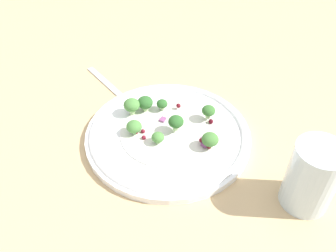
{
  "coord_description": "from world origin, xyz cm",
  "views": [
    {
      "loc": [
        -11.44,
        -41.78,
        43.02
      ],
      "look_at": [
        -2.26,
        1.47,
        2.7
      ],
      "focal_mm": 37.69,
      "sensor_mm": 36.0,
      "label": 1
    }
  ],
  "objects_px": {
    "broccoli_floret_0": "(134,127)",
    "water_glass": "(312,177)",
    "broccoli_floret_2": "(132,105)",
    "broccoli_floret_1": "(145,103)",
    "fork": "(115,90)",
    "plate": "(168,134)"
  },
  "relations": [
    {
      "from": "broccoli_floret_0",
      "to": "water_glass",
      "type": "height_order",
      "value": "water_glass"
    },
    {
      "from": "broccoli_floret_0",
      "to": "broccoli_floret_2",
      "type": "relative_size",
      "value": 0.9
    },
    {
      "from": "broccoli_floret_0",
      "to": "broccoli_floret_2",
      "type": "distance_m",
      "value": 0.05
    },
    {
      "from": "broccoli_floret_1",
      "to": "broccoli_floret_2",
      "type": "height_order",
      "value": "broccoli_floret_2"
    },
    {
      "from": "fork",
      "to": "broccoli_floret_2",
      "type": "bearing_deg",
      "value": -75.39
    },
    {
      "from": "water_glass",
      "to": "broccoli_floret_2",
      "type": "bearing_deg",
      "value": 133.37
    },
    {
      "from": "fork",
      "to": "water_glass",
      "type": "height_order",
      "value": "water_glass"
    },
    {
      "from": "fork",
      "to": "water_glass",
      "type": "relative_size",
      "value": 1.64
    },
    {
      "from": "plate",
      "to": "broccoli_floret_2",
      "type": "xyz_separation_m",
      "value": [
        -0.05,
        0.06,
        0.02
      ]
    },
    {
      "from": "broccoli_floret_1",
      "to": "broccoli_floret_2",
      "type": "bearing_deg",
      "value": -170.01
    },
    {
      "from": "broccoli_floret_0",
      "to": "fork",
      "type": "xyz_separation_m",
      "value": [
        -0.02,
        0.15,
        -0.03
      ]
    },
    {
      "from": "water_glass",
      "to": "fork",
      "type": "bearing_deg",
      "value": 126.86
    },
    {
      "from": "broccoli_floret_1",
      "to": "fork",
      "type": "bearing_deg",
      "value": 119.17
    },
    {
      "from": "plate",
      "to": "broccoli_floret_0",
      "type": "xyz_separation_m",
      "value": [
        -0.06,
        0.01,
        0.02
      ]
    },
    {
      "from": "broccoli_floret_1",
      "to": "broccoli_floret_2",
      "type": "relative_size",
      "value": 0.96
    },
    {
      "from": "broccoli_floret_2",
      "to": "fork",
      "type": "bearing_deg",
      "value": 104.61
    },
    {
      "from": "broccoli_floret_0",
      "to": "broccoli_floret_2",
      "type": "xyz_separation_m",
      "value": [
        0.0,
        0.05,
        0.0
      ]
    },
    {
      "from": "broccoli_floret_1",
      "to": "water_glass",
      "type": "bearing_deg",
      "value": -50.61
    },
    {
      "from": "broccoli_floret_2",
      "to": "water_glass",
      "type": "height_order",
      "value": "water_glass"
    },
    {
      "from": "water_glass",
      "to": "broccoli_floret_0",
      "type": "bearing_deg",
      "value": 141.21
    },
    {
      "from": "plate",
      "to": "fork",
      "type": "height_order",
      "value": "plate"
    },
    {
      "from": "plate",
      "to": "broccoli_floret_0",
      "type": "distance_m",
      "value": 0.06
    }
  ]
}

